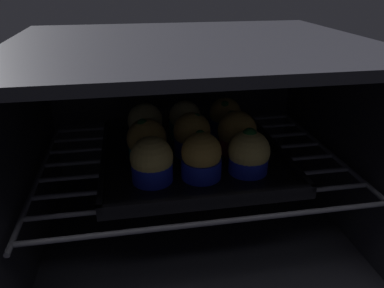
% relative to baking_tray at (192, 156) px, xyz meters
% --- Properties ---
extents(oven_cavity, '(0.59, 0.47, 0.37)m').
position_rel_baking_tray_xyz_m(oven_cavity, '(0.00, 0.04, 0.02)').
color(oven_cavity, black).
rests_on(oven_cavity, ground).
extents(oven_rack, '(0.55, 0.42, 0.01)m').
position_rel_baking_tray_xyz_m(oven_rack, '(0.00, 0.00, -0.01)').
color(oven_rack, '#51515B').
rests_on(oven_rack, oven_cavity).
extents(baking_tray, '(0.33, 0.33, 0.02)m').
position_rel_baking_tray_xyz_m(baking_tray, '(0.00, 0.00, 0.00)').
color(baking_tray, black).
rests_on(baking_tray, oven_rack).
extents(muffin_row0_col0, '(0.07, 0.07, 0.07)m').
position_rel_baking_tray_xyz_m(muffin_row0_col0, '(-0.08, -0.08, 0.04)').
color(muffin_row0_col0, '#1928B7').
rests_on(muffin_row0_col0, baking_tray).
extents(muffin_row0_col1, '(0.07, 0.07, 0.08)m').
position_rel_baking_tray_xyz_m(muffin_row0_col1, '(-0.00, -0.09, 0.04)').
color(muffin_row0_col1, '#1928B7').
rests_on(muffin_row0_col1, baking_tray).
extents(muffin_row0_col2, '(0.07, 0.07, 0.08)m').
position_rel_baking_tray_xyz_m(muffin_row0_col2, '(0.08, -0.08, 0.04)').
color(muffin_row0_col2, '#1928B7').
rests_on(muffin_row0_col2, baking_tray).
extents(muffin_row1_col0, '(0.07, 0.07, 0.08)m').
position_rel_baking_tray_xyz_m(muffin_row1_col0, '(-0.08, -0.00, 0.04)').
color(muffin_row1_col0, '#0C8C84').
rests_on(muffin_row1_col0, baking_tray).
extents(muffin_row1_col1, '(0.07, 0.07, 0.08)m').
position_rel_baking_tray_xyz_m(muffin_row1_col1, '(-0.00, 0.00, 0.04)').
color(muffin_row1_col1, '#1928B7').
rests_on(muffin_row1_col1, baking_tray).
extents(muffin_row1_col2, '(0.07, 0.07, 0.08)m').
position_rel_baking_tray_xyz_m(muffin_row1_col2, '(0.08, -0.00, 0.04)').
color(muffin_row1_col2, red).
rests_on(muffin_row1_col2, baking_tray).
extents(muffin_row2_col0, '(0.07, 0.07, 0.07)m').
position_rel_baking_tray_xyz_m(muffin_row2_col0, '(-0.08, 0.08, 0.04)').
color(muffin_row2_col0, '#1928B7').
rests_on(muffin_row2_col0, baking_tray).
extents(muffin_row2_col1, '(0.07, 0.07, 0.07)m').
position_rel_baking_tray_xyz_m(muffin_row2_col1, '(-0.00, 0.08, 0.04)').
color(muffin_row2_col1, '#0C8C84').
rests_on(muffin_row2_col1, baking_tray).
extents(muffin_row2_col2, '(0.07, 0.07, 0.07)m').
position_rel_baking_tray_xyz_m(muffin_row2_col2, '(0.08, 0.08, 0.04)').
color(muffin_row2_col2, '#1928B7').
rests_on(muffin_row2_col2, baking_tray).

